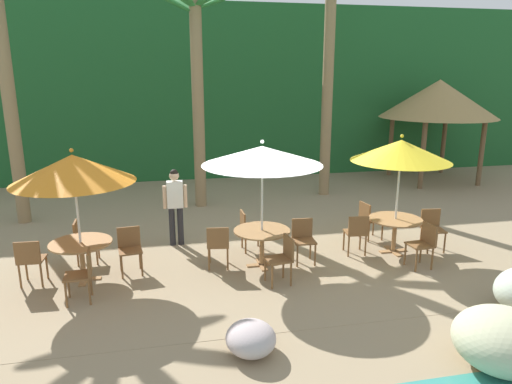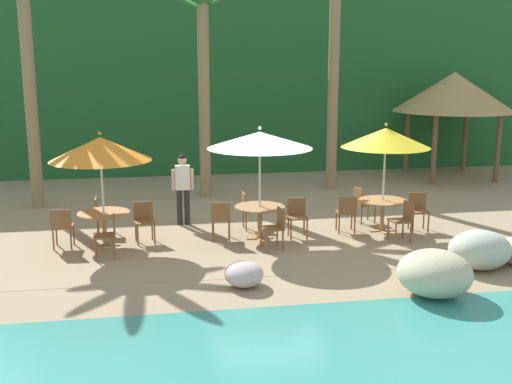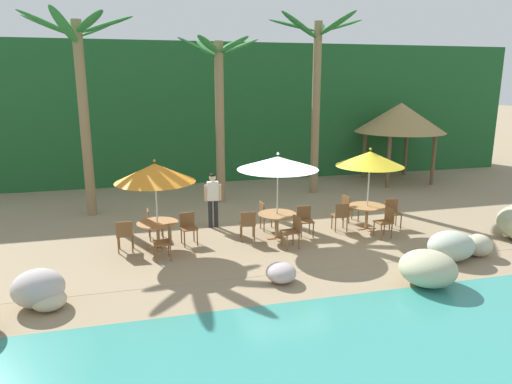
# 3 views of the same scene
# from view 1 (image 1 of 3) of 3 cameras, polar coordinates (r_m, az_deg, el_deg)

# --- Properties ---
(ground_plane) EXTENTS (120.00, 120.00, 0.00)m
(ground_plane) POSITION_cam_1_polar(r_m,az_deg,el_deg) (9.43, 1.54, -8.57)
(ground_plane) COLOR #937F60
(terrace_deck) EXTENTS (18.00, 5.20, 0.01)m
(terrace_deck) POSITION_cam_1_polar(r_m,az_deg,el_deg) (9.42, 1.54, -8.55)
(terrace_deck) COLOR #937F60
(terrace_deck) RESTS_ON ground
(foliage_backdrop) EXTENTS (28.00, 2.40, 6.00)m
(foliage_backdrop) POSITION_cam_1_polar(r_m,az_deg,el_deg) (17.57, -5.28, 12.15)
(foliage_backdrop) COLOR #1E5628
(foliage_backdrop) RESTS_ON ground
(rock_seawall) EXTENTS (16.32, 3.29, 1.00)m
(rock_seawall) POSITION_cam_1_polar(r_m,az_deg,el_deg) (7.01, 12.22, -13.91)
(rock_seawall) COLOR beige
(rock_seawall) RESTS_ON ground
(umbrella_orange) EXTENTS (2.10, 2.10, 2.44)m
(umbrella_orange) POSITION_cam_1_polar(r_m,az_deg,el_deg) (8.58, -21.58, 2.68)
(umbrella_orange) COLOR silver
(umbrella_orange) RESTS_ON ground
(dining_table_orange) EXTENTS (1.10, 1.10, 0.74)m
(dining_table_orange) POSITION_cam_1_polar(r_m,az_deg,el_deg) (8.97, -20.71, -6.54)
(dining_table_orange) COLOR #A37547
(dining_table_orange) RESTS_ON ground
(chair_orange_seaward) EXTENTS (0.47, 0.48, 0.87)m
(chair_orange_seaward) POSITION_cam_1_polar(r_m,az_deg,el_deg) (9.10, -15.27, -6.49)
(chair_orange_seaward) COLOR brown
(chair_orange_seaward) RESTS_ON ground
(chair_orange_inland) EXTENTS (0.44, 0.43, 0.87)m
(chair_orange_inland) POSITION_cam_1_polar(r_m,az_deg,el_deg) (9.81, -20.60, -5.38)
(chair_orange_inland) COLOR brown
(chair_orange_inland) RESTS_ON ground
(chair_orange_left) EXTENTS (0.44, 0.45, 0.87)m
(chair_orange_left) POSITION_cam_1_polar(r_m,az_deg,el_deg) (9.14, -26.03, -7.39)
(chair_orange_left) COLOR brown
(chair_orange_left) RESTS_ON ground
(chair_orange_right) EXTENTS (0.45, 0.45, 0.87)m
(chair_orange_right) POSITION_cam_1_polar(r_m,az_deg,el_deg) (8.21, -20.51, -9.24)
(chair_orange_right) COLOR brown
(chair_orange_right) RESTS_ON ground
(umbrella_white) EXTENTS (2.27, 2.27, 2.49)m
(umbrella_white) POSITION_cam_1_polar(r_m,az_deg,el_deg) (8.62, 0.77, 4.50)
(umbrella_white) COLOR silver
(umbrella_white) RESTS_ON ground
(dining_table_white) EXTENTS (1.10, 1.10, 0.74)m
(dining_table_white) POSITION_cam_1_polar(r_m,az_deg,el_deg) (9.03, 0.73, -5.44)
(dining_table_white) COLOR #A37547
(dining_table_white) RESTS_ON ground
(chair_white_seaward) EXTENTS (0.44, 0.45, 0.87)m
(chair_white_seaward) POSITION_cam_1_polar(r_m,az_deg,el_deg) (9.31, 5.83, -5.55)
(chair_white_seaward) COLOR brown
(chair_white_seaward) RESTS_ON ground
(chair_white_inland) EXTENTS (0.44, 0.43, 0.87)m
(chair_white_inland) POSITION_cam_1_polar(r_m,az_deg,el_deg) (9.82, -1.01, -4.40)
(chair_white_inland) COLOR brown
(chair_white_inland) RESTS_ON ground
(chair_white_left) EXTENTS (0.48, 0.48, 0.87)m
(chair_white_left) POSITION_cam_1_polar(r_m,az_deg,el_deg) (8.96, -4.69, -6.34)
(chair_white_left) COLOR brown
(chair_white_left) RESTS_ON ground
(chair_white_right) EXTENTS (0.48, 0.47, 0.87)m
(chair_white_right) POSITION_cam_1_polar(r_m,az_deg,el_deg) (8.35, 3.32, -7.89)
(chair_white_right) COLOR brown
(chair_white_right) RESTS_ON ground
(umbrella_yellow) EXTENTS (2.00, 2.00, 2.50)m
(umbrella_yellow) POSITION_cam_1_polar(r_m,az_deg,el_deg) (9.78, 17.40, 4.87)
(umbrella_yellow) COLOR silver
(umbrella_yellow) RESTS_ON ground
(dining_table_yellow) EXTENTS (1.10, 1.10, 0.74)m
(dining_table_yellow) POSITION_cam_1_polar(r_m,az_deg,el_deg) (10.14, 16.74, -3.82)
(dining_table_yellow) COLOR #A37547
(dining_table_yellow) RESTS_ON ground
(chair_yellow_seaward) EXTENTS (0.47, 0.48, 0.87)m
(chair_yellow_seaward) POSITION_cam_1_polar(r_m,az_deg,el_deg) (10.58, 20.84, -3.98)
(chair_yellow_seaward) COLOR brown
(chair_yellow_seaward) RESTS_ON ground
(chair_yellow_inland) EXTENTS (0.48, 0.48, 0.87)m
(chair_yellow_inland) POSITION_cam_1_polar(r_m,az_deg,el_deg) (10.78, 13.66, -3.09)
(chair_yellow_inland) COLOR brown
(chair_yellow_inland) RESTS_ON ground
(chair_yellow_left) EXTENTS (0.47, 0.47, 0.87)m
(chair_yellow_left) POSITION_cam_1_polar(r_m,az_deg,el_deg) (9.80, 12.27, -4.77)
(chair_yellow_left) COLOR brown
(chair_yellow_left) RESTS_ON ground
(chair_yellow_right) EXTENTS (0.46, 0.46, 0.87)m
(chair_yellow_right) POSITION_cam_1_polar(r_m,az_deg,el_deg) (9.57, 19.95, -5.81)
(chair_yellow_right) COLOR brown
(chair_yellow_right) RESTS_ON ground
(palm_tree_nearest) EXTENTS (3.47, 3.33, 6.49)m
(palm_tree_nearest) POSITION_cam_1_polar(r_m,az_deg,el_deg) (12.71, -28.93, 16.22)
(palm_tree_nearest) COLOR olive
(palm_tree_nearest) RESTS_ON ground
(palm_tree_second) EXTENTS (2.90, 2.72, 5.90)m
(palm_tree_second) POSITION_cam_1_polar(r_m,az_deg,el_deg) (12.88, -7.27, 15.45)
(palm_tree_second) COLOR olive
(palm_tree_second) RESTS_ON ground
(palm_tree_third) EXTENTS (3.76, 3.72, 6.82)m
(palm_tree_third) POSITION_cam_1_polar(r_m,az_deg,el_deg) (14.27, 8.98, 17.55)
(palm_tree_third) COLOR olive
(palm_tree_third) RESTS_ON ground
(palapa_hut) EXTENTS (3.92, 3.92, 3.47)m
(palapa_hut) POSITION_cam_1_polar(r_m,az_deg,el_deg) (17.23, 21.56, 10.57)
(palapa_hut) COLOR brown
(palapa_hut) RESTS_ON ground
(waiter_in_white) EXTENTS (0.52, 0.21, 1.70)m
(waiter_in_white) POSITION_cam_1_polar(r_m,az_deg,el_deg) (10.16, -9.91, -1.18)
(waiter_in_white) COLOR #232328
(waiter_in_white) RESTS_ON ground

